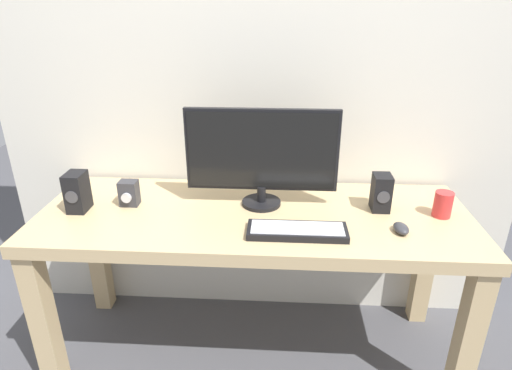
% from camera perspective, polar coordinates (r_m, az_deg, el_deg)
% --- Properties ---
extents(ground_plane, '(6.00, 6.00, 0.00)m').
position_cam_1_polar(ground_plane, '(2.18, -0.22, -20.64)').
color(ground_plane, '#4C4C51').
extents(wall_back, '(2.44, 0.04, 3.00)m').
position_cam_1_polar(wall_back, '(1.93, 0.46, 22.87)').
color(wall_back, silver).
rests_on(wall_back, ground_plane).
extents(desk, '(1.75, 0.64, 0.72)m').
position_cam_1_polar(desk, '(1.81, -0.25, -6.57)').
color(desk, tan).
rests_on(desk, ground_plane).
extents(monitor, '(0.62, 0.16, 0.41)m').
position_cam_1_polar(monitor, '(1.75, 0.76, 4.08)').
color(monitor, black).
rests_on(monitor, desk).
extents(keyboard_primary, '(0.37, 0.13, 0.03)m').
position_cam_1_polar(keyboard_primary, '(1.60, 5.46, -6.05)').
color(keyboard_primary, black).
rests_on(keyboard_primary, desk).
extents(mouse, '(0.06, 0.09, 0.03)m').
position_cam_1_polar(mouse, '(1.69, 18.59, -5.44)').
color(mouse, '#333338').
rests_on(mouse, desk).
extents(speaker_right, '(0.07, 0.09, 0.15)m').
position_cam_1_polar(speaker_right, '(1.82, 16.18, -0.97)').
color(speaker_right, black).
rests_on(speaker_right, desk).
extents(speaker_left, '(0.07, 0.10, 0.16)m').
position_cam_1_polar(speaker_left, '(1.89, -22.53, -0.84)').
color(speaker_left, black).
rests_on(speaker_left, desk).
extents(audio_controller, '(0.07, 0.07, 0.11)m').
position_cam_1_polar(audio_controller, '(1.87, -16.41, -1.05)').
color(audio_controller, '#333338').
rests_on(audio_controller, desk).
extents(coffee_mug, '(0.07, 0.07, 0.10)m').
position_cam_1_polar(coffee_mug, '(1.86, 23.43, -2.35)').
color(coffee_mug, red).
rests_on(coffee_mug, desk).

